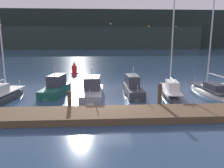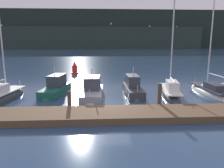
# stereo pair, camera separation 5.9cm
# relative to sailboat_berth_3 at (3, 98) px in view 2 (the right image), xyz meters

# --- Properties ---
(ground_plane) EXTENTS (400.00, 400.00, 0.00)m
(ground_plane) POSITION_rel_sailboat_berth_3_xyz_m (9.45, -2.71, -0.14)
(ground_plane) COLOR navy
(dock) EXTENTS (40.78, 2.80, 0.45)m
(dock) POSITION_rel_sailboat_berth_3_xyz_m (9.45, -4.97, 0.08)
(dock) COLOR brown
(dock) RESTS_ON ground
(mooring_pile_2) EXTENTS (0.28, 0.28, 1.48)m
(mooring_pile_2) POSITION_rel_sailboat_berth_3_xyz_m (6.13, -3.32, 0.60)
(mooring_pile_2) COLOR #4C3D2D
(mooring_pile_2) RESTS_ON ground
(mooring_pile_3) EXTENTS (0.28, 0.28, 1.95)m
(mooring_pile_3) POSITION_rel_sailboat_berth_3_xyz_m (12.78, -3.32, 0.83)
(mooring_pile_3) COLOR #4C3D2D
(mooring_pile_3) RESTS_ON ground
(sailboat_berth_3) EXTENTS (2.69, 6.26, 10.18)m
(sailboat_berth_3) POSITION_rel_sailboat_berth_3_xyz_m (0.00, 0.00, 0.00)
(sailboat_berth_3) COLOR #2D3338
(sailboat_berth_3) RESTS_ON ground
(motorboat_berth_4) EXTENTS (2.66, 5.44, 3.09)m
(motorboat_berth_4) POSITION_rel_sailboat_berth_3_xyz_m (4.11, 1.93, 0.19)
(motorboat_berth_4) COLOR #195647
(motorboat_berth_4) RESTS_ON ground
(motorboat_berth_5) EXTENTS (2.23, 5.59, 3.25)m
(motorboat_berth_5) POSITION_rel_sailboat_berth_3_xyz_m (7.67, 0.36, 0.17)
(motorboat_berth_5) COLOR gray
(motorboat_berth_5) RESTS_ON ground
(motorboat_berth_6) EXTENTS (1.62, 5.22, 3.22)m
(motorboat_berth_6) POSITION_rel_sailboat_berth_3_xyz_m (11.47, 1.08, 0.16)
(motorboat_berth_6) COLOR #2D3338
(motorboat_berth_6) RESTS_ON ground
(sailboat_berth_7) EXTENTS (2.52, 6.37, 9.38)m
(sailboat_berth_7) POSITION_rel_sailboat_berth_3_xyz_m (14.87, 0.42, 0.04)
(sailboat_berth_7) COLOR #2D3338
(sailboat_berth_7) RESTS_ON ground
(sailboat_berth_8) EXTENTS (1.99, 6.87, 10.33)m
(sailboat_berth_8) POSITION_rel_sailboat_berth_3_xyz_m (18.95, 1.14, -0.02)
(sailboat_berth_8) COLOR white
(sailboat_berth_8) RESTS_ON ground
(channel_buoy) EXTENTS (1.17, 1.17, 1.93)m
(channel_buoy) POSITION_rel_sailboat_berth_3_xyz_m (4.54, 14.77, 0.57)
(channel_buoy) COLOR red
(channel_buoy) RESTS_ON ground
(hillside_backdrop) EXTENTS (240.00, 23.00, 21.76)m
(hillside_backdrop) POSITION_rel_sailboat_berth_3_xyz_m (6.58, 113.66, 9.90)
(hillside_backdrop) COLOR #1E2823
(hillside_backdrop) RESTS_ON ground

